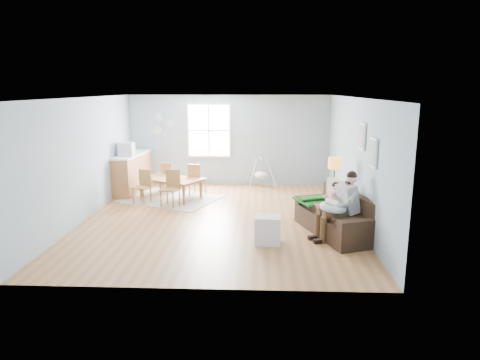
{
  "coord_description": "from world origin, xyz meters",
  "views": [
    {
      "loc": [
        0.88,
        -9.29,
        2.9
      ],
      "look_at": [
        0.5,
        -0.49,
        1.0
      ],
      "focal_mm": 32.0,
      "sensor_mm": 36.0,
      "label": 1
    }
  ],
  "objects_px": {
    "monitor": "(126,149)",
    "chair_nw": "(169,176)",
    "chair_sw": "(143,184)",
    "toddler": "(331,198)",
    "floor_lamp": "(334,168)",
    "baby_swing": "(261,174)",
    "chair_se": "(171,186)",
    "chair_ne": "(196,178)",
    "storage_cube": "(267,230)",
    "sofa": "(338,219)",
    "father": "(340,203)",
    "dining_table": "(171,189)",
    "counter": "(132,172)"
  },
  "relations": [
    {
      "from": "monitor",
      "to": "chair_sw",
      "type": "bearing_deg",
      "value": -51.7
    },
    {
      "from": "chair_ne",
      "to": "baby_swing",
      "type": "relative_size",
      "value": 0.89
    },
    {
      "from": "sofa",
      "to": "chair_sw",
      "type": "xyz_separation_m",
      "value": [
        -4.57,
        2.21,
        0.18
      ]
    },
    {
      "from": "chair_se",
      "to": "baby_swing",
      "type": "height_order",
      "value": "chair_se"
    },
    {
      "from": "chair_se",
      "to": "baby_swing",
      "type": "relative_size",
      "value": 0.91
    },
    {
      "from": "chair_sw",
      "to": "chair_ne",
      "type": "bearing_deg",
      "value": 31.59
    },
    {
      "from": "chair_ne",
      "to": "monitor",
      "type": "distance_m",
      "value": 2.05
    },
    {
      "from": "chair_se",
      "to": "toddler",
      "type": "bearing_deg",
      "value": -25.46
    },
    {
      "from": "toddler",
      "to": "baby_swing",
      "type": "relative_size",
      "value": 0.81
    },
    {
      "from": "storage_cube",
      "to": "monitor",
      "type": "relative_size",
      "value": 1.34
    },
    {
      "from": "monitor",
      "to": "chair_nw",
      "type": "bearing_deg",
      "value": 13.78
    },
    {
      "from": "father",
      "to": "storage_cube",
      "type": "relative_size",
      "value": 2.51
    },
    {
      "from": "chair_se",
      "to": "monitor",
      "type": "height_order",
      "value": "monitor"
    },
    {
      "from": "floor_lamp",
      "to": "dining_table",
      "type": "height_order",
      "value": "floor_lamp"
    },
    {
      "from": "counter",
      "to": "baby_swing",
      "type": "relative_size",
      "value": 1.98
    },
    {
      "from": "floor_lamp",
      "to": "dining_table",
      "type": "relative_size",
      "value": 0.89
    },
    {
      "from": "toddler",
      "to": "sofa",
      "type": "bearing_deg",
      "value": -49.17
    },
    {
      "from": "toddler",
      "to": "floor_lamp",
      "type": "height_order",
      "value": "floor_lamp"
    },
    {
      "from": "storage_cube",
      "to": "chair_nw",
      "type": "bearing_deg",
      "value": 124.35
    },
    {
      "from": "chair_se",
      "to": "chair_ne",
      "type": "distance_m",
      "value": 1.17
    },
    {
      "from": "father",
      "to": "chair_ne",
      "type": "relative_size",
      "value": 1.5
    },
    {
      "from": "chair_nw",
      "to": "monitor",
      "type": "relative_size",
      "value": 2.16
    },
    {
      "from": "father",
      "to": "chair_nw",
      "type": "relative_size",
      "value": 1.56
    },
    {
      "from": "floor_lamp",
      "to": "storage_cube",
      "type": "bearing_deg",
      "value": -133.41
    },
    {
      "from": "sofa",
      "to": "chair_se",
      "type": "relative_size",
      "value": 2.46
    },
    {
      "from": "baby_swing",
      "to": "chair_nw",
      "type": "bearing_deg",
      "value": -164.57
    },
    {
      "from": "dining_table",
      "to": "chair_se",
      "type": "xyz_separation_m",
      "value": [
        0.17,
        -0.7,
        0.24
      ]
    },
    {
      "from": "floor_lamp",
      "to": "storage_cube",
      "type": "distance_m",
      "value": 2.35
    },
    {
      "from": "monitor",
      "to": "baby_swing",
      "type": "height_order",
      "value": "monitor"
    },
    {
      "from": "chair_ne",
      "to": "chair_sw",
      "type": "bearing_deg",
      "value": -148.41
    },
    {
      "from": "sofa",
      "to": "monitor",
      "type": "distance_m",
      "value": 6.12
    },
    {
      "from": "father",
      "to": "toddler",
      "type": "bearing_deg",
      "value": 102.71
    },
    {
      "from": "floor_lamp",
      "to": "baby_swing",
      "type": "bearing_deg",
      "value": 117.74
    },
    {
      "from": "dining_table",
      "to": "chair_ne",
      "type": "height_order",
      "value": "chair_ne"
    },
    {
      "from": "floor_lamp",
      "to": "counter",
      "type": "height_order",
      "value": "floor_lamp"
    },
    {
      "from": "chair_sw",
      "to": "monitor",
      "type": "distance_m",
      "value": 1.32
    },
    {
      "from": "sofa",
      "to": "storage_cube",
      "type": "xyz_separation_m",
      "value": [
        -1.44,
        -0.62,
        -0.03
      ]
    },
    {
      "from": "sofa",
      "to": "chair_ne",
      "type": "relative_size",
      "value": 2.51
    },
    {
      "from": "monitor",
      "to": "chair_ne",
      "type": "bearing_deg",
      "value": -1.83
    },
    {
      "from": "floor_lamp",
      "to": "chair_nw",
      "type": "distance_m",
      "value": 4.84
    },
    {
      "from": "chair_se",
      "to": "sofa",
      "type": "bearing_deg",
      "value": -26.59
    },
    {
      "from": "floor_lamp",
      "to": "dining_table",
      "type": "distance_m",
      "value": 4.41
    },
    {
      "from": "sofa",
      "to": "toddler",
      "type": "height_order",
      "value": "toddler"
    },
    {
      "from": "floor_lamp",
      "to": "chair_sw",
      "type": "height_order",
      "value": "floor_lamp"
    },
    {
      "from": "chair_sw",
      "to": "chair_se",
      "type": "relative_size",
      "value": 0.93
    },
    {
      "from": "counter",
      "to": "chair_nw",
      "type": "bearing_deg",
      "value": -5.3
    },
    {
      "from": "chair_ne",
      "to": "chair_nw",
      "type": "bearing_deg",
      "value": 157.55
    },
    {
      "from": "toddler",
      "to": "chair_sw",
      "type": "distance_m",
      "value": 4.89
    },
    {
      "from": "dining_table",
      "to": "chair_ne",
      "type": "xyz_separation_m",
      "value": [
        0.62,
        0.38,
        0.22
      ]
    },
    {
      "from": "floor_lamp",
      "to": "baby_swing",
      "type": "xyz_separation_m",
      "value": [
        -1.61,
        3.06,
        -0.77
      ]
    }
  ]
}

